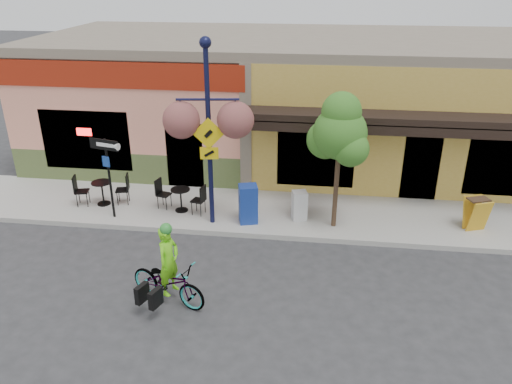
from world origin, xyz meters
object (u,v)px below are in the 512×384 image
Objects in this scene: newspaper_box_blue at (248,204)px; one_way_sign at (110,179)px; building at (287,97)px; bicycle at (168,282)px; lamp_post at (209,136)px; cyclist_rider at (169,271)px; street_tree at (338,162)px; newspaper_box_grey at (299,205)px.

one_way_sign is at bearing 167.32° from newspaper_box_blue.
building is 10.32m from bicycle.
building reaches higher than newspaper_box_blue.
cyclist_rider is at bearing -100.45° from lamp_post.
bicycle is 0.30m from cyclist_rider.
building is at bearing 68.32° from lamp_post.
one_way_sign is (-4.52, -6.51, -0.91)m from building.
cyclist_rider is at bearing -100.21° from building.
lamp_post reaches higher than street_tree.
newspaper_box_blue reaches higher than newspaper_box_grey.
one_way_sign is 5.41m from newspaper_box_grey.
cyclist_rider is (0.05, 0.00, 0.29)m from bicycle.
one_way_sign is 6.36m from street_tree.
street_tree is (6.31, 0.27, 0.73)m from one_way_sign.
cyclist_rider is at bearing -68.94° from bicycle.
newspaper_box_grey is at bearing 164.52° from street_tree.
cyclist_rider is 1.85× the size of newspaper_box_grey.
lamp_post is 3.48m from street_tree.
street_tree is at bearing -23.03° from bicycle.
newspaper_box_grey is at bearing -11.87° from cyclist_rider.
newspaper_box_blue is at bearing -95.53° from building.
cyclist_rider is 0.41× the size of street_tree.
one_way_sign is 3.96m from newspaper_box_blue.
cyclist_rider is at bearing -37.94° from one_way_sign.
bicycle is at bearing -101.25° from lamp_post.
newspaper_box_grey reaches higher than bicycle.
newspaper_box_grey is (2.44, 0.49, -2.13)m from lamp_post.
street_tree is (3.60, 3.76, 1.27)m from cyclist_rider.
newspaper_box_grey is (0.81, -5.97, -1.67)m from building.
building is 3.56× the size of lamp_post.
lamp_post is 3.27m from newspaper_box_grey.
building is 7.66× the size of one_way_sign.
building is 10.27m from cyclist_rider.
bicycle is (-1.85, -10.00, -1.75)m from building.
building is 16.30× the size of newspaper_box_blue.
newspaper_box_blue is at bearing -178.09° from street_tree.
lamp_post is at bearing 18.19° from cyclist_rider.
street_tree is at bearing -31.31° from newspaper_box_grey.
one_way_sign is 0.62× the size of street_tree.
one_way_sign is (-2.72, 3.49, 0.54)m from cyclist_rider.
street_tree is at bearing 16.62° from one_way_sign.
cyclist_rider is 5.36m from street_tree.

